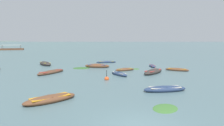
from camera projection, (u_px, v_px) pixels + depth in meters
The scene contains 19 objects.
ground_plane at pixel (96, 42), 1493.60m from camera, with size 6000.00×6000.00×0.00m, color #476066.
mountain_2 at pixel (55, 13), 2047.61m from camera, with size 2202.05×2202.05×593.96m, color #4C5B56.
rowboat_0 at pixel (106, 62), 37.13m from camera, with size 3.99×1.56×0.45m.
rowboat_1 at pixel (45, 64), 33.57m from camera, with size 3.45×4.54×0.77m.
rowboat_2 at pixel (125, 70), 27.28m from camera, with size 3.16×2.01×0.47m.
rowboat_3 at pixel (177, 70), 27.19m from camera, with size 3.25×2.47×0.50m.
rowboat_4 at pixel (50, 99), 13.33m from camera, with size 3.76×3.13×0.57m.
rowboat_6 at pixel (119, 74), 23.59m from camera, with size 2.19×3.21×0.51m.
rowboat_7 at pixel (97, 66), 30.54m from camera, with size 4.14×2.16×0.75m.
rowboat_8 at pixel (152, 66), 31.33m from camera, with size 1.18×3.09×0.43m.
rowboat_9 at pixel (51, 72), 24.94m from camera, with size 3.39×4.53×0.53m.
rowboat_10 at pixel (153, 72), 25.04m from camera, with size 4.00×4.31×0.67m.
rowboat_11 at pixel (165, 89), 16.10m from camera, with size 3.80×1.40×0.56m.
ferry_0 at pixel (12, 49), 90.06m from camera, with size 10.83×5.81×2.54m.
mooring_buoy at pixel (107, 79), 20.79m from camera, with size 0.51×0.51×1.21m.
weed_patch_0 at pixel (165, 108), 11.99m from camera, with size 1.46×1.94×0.14m, color #38662D.
weed_patch_1 at pixel (135, 69), 28.77m from camera, with size 1.39×1.17×0.14m, color #38662D.
weed_patch_2 at pixel (81, 68), 29.71m from camera, with size 2.55×2.46×0.14m, color #2D5628.
weed_patch_3 at pixel (93, 67), 31.26m from camera, with size 2.55×1.19×0.14m, color #2D5628.
Camera 1 is at (-2.14, -8.44, 4.20)m, focal length 30.72 mm.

